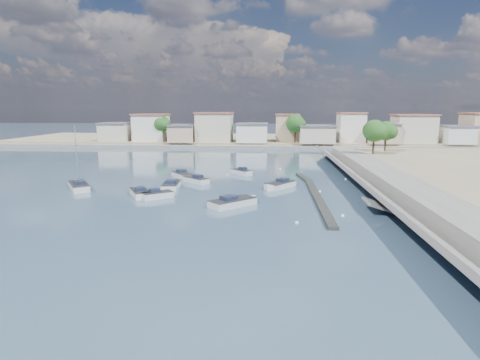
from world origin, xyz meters
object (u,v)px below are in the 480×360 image
at_px(motorboat_b, 159,195).
at_px(motorboat_g, 183,176).
at_px(sailboat, 78,186).
at_px(motorboat_d, 279,185).
at_px(motorboat_e, 172,185).
at_px(motorboat_h, 235,202).
at_px(motorboat_f, 240,172).
at_px(motorboat_c, 195,180).
at_px(motorboat_a, 139,193).

xyz_separation_m(motorboat_b, motorboat_g, (-0.03, 14.45, 0.00)).
xyz_separation_m(motorboat_b, sailboat, (-12.78, 4.99, 0.03)).
relative_size(motorboat_d, motorboat_e, 0.89).
height_order(motorboat_b, motorboat_h, same).
bearing_deg(motorboat_h, sailboat, 160.17).
xyz_separation_m(motorboat_g, motorboat_h, (9.79, -17.59, -0.00)).
relative_size(motorboat_f, sailboat, 0.44).
relative_size(motorboat_f, motorboat_h, 0.71).
distance_m(motorboat_g, motorboat_h, 20.13).
distance_m(motorboat_c, motorboat_g, 4.54).
bearing_deg(motorboat_c, motorboat_f, 52.35).
bearing_deg(motorboat_d, motorboat_e, -176.26).
relative_size(motorboat_d, sailboat, 0.59).
bearing_deg(motorboat_b, motorboat_a, 158.81).
height_order(motorboat_b, motorboat_f, same).
distance_m(motorboat_c, motorboat_e, 4.95).
distance_m(motorboat_e, motorboat_h, 13.70).
xyz_separation_m(motorboat_f, motorboat_g, (-8.84, -4.35, 0.00)).
distance_m(motorboat_d, motorboat_f, 12.95).
relative_size(motorboat_g, sailboat, 0.57).
bearing_deg(motorboat_d, motorboat_g, 155.24).
distance_m(motorboat_c, motorboat_f, 10.19).
distance_m(motorboat_a, motorboat_d, 19.05).
distance_m(motorboat_c, motorboat_h, 15.62).
xyz_separation_m(motorboat_f, sailboat, (-21.59, -13.81, 0.03)).
distance_m(motorboat_c, sailboat, 16.40).
distance_m(motorboat_d, motorboat_g, 16.66).
relative_size(motorboat_a, motorboat_f, 1.27).
bearing_deg(motorboat_e, motorboat_c, 58.90).
bearing_deg(motorboat_d, motorboat_f, 119.05).
distance_m(motorboat_f, motorboat_g, 9.85).
bearing_deg(motorboat_g, sailboat, -143.43).
relative_size(motorboat_b, motorboat_c, 0.87).
xyz_separation_m(motorboat_a, sailboat, (-9.93, 3.89, 0.03)).
relative_size(motorboat_c, motorboat_f, 1.12).
relative_size(motorboat_a, motorboat_b, 1.30).
bearing_deg(motorboat_c, motorboat_d, -14.58).
distance_m(motorboat_f, sailboat, 25.63).
xyz_separation_m(motorboat_b, motorboat_h, (9.76, -3.14, 0.00)).
bearing_deg(motorboat_g, motorboat_h, -60.89).
height_order(motorboat_d, motorboat_e, same).
xyz_separation_m(motorboat_c, motorboat_f, (6.23, 8.07, -0.00)).
bearing_deg(motorboat_b, sailboat, 158.67).
height_order(motorboat_b, sailboat, sailboat).
distance_m(motorboat_a, motorboat_f, 21.19).
height_order(motorboat_c, motorboat_g, same).
distance_m(motorboat_b, motorboat_d, 16.84).
xyz_separation_m(motorboat_d, motorboat_e, (-15.07, -0.99, 0.00)).
relative_size(motorboat_a, motorboat_g, 0.97).
relative_size(motorboat_c, motorboat_e, 0.75).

